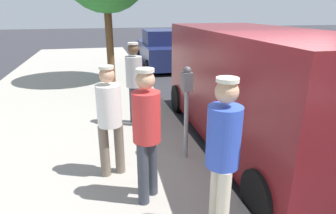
{
  "coord_description": "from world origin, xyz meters",
  "views": [
    {
      "loc": [
        2.65,
        3.13,
        2.47
      ],
      "look_at": [
        1.65,
        -0.9,
        1.05
      ],
      "focal_mm": 30.39,
      "sensor_mm": 36.0,
      "label": 1
    }
  ],
  "objects_px": {
    "pedestrian_in_blue": "(223,150)",
    "pedestrian_in_gray": "(134,79)",
    "parking_meter_near": "(187,98)",
    "parked_sedan_behind": "(162,50)",
    "pedestrian_in_white": "(110,115)",
    "pedestrian_in_red": "(147,129)",
    "parked_van": "(255,85)"
  },
  "relations": [
    {
      "from": "pedestrian_in_red",
      "to": "pedestrian_in_white",
      "type": "height_order",
      "value": "pedestrian_in_red"
    },
    {
      "from": "pedestrian_in_blue",
      "to": "pedestrian_in_gray",
      "type": "relative_size",
      "value": 1.01
    },
    {
      "from": "parking_meter_near",
      "to": "parked_sedan_behind",
      "type": "distance_m",
      "value": 8.76
    },
    {
      "from": "parking_meter_near",
      "to": "parked_van",
      "type": "distance_m",
      "value": 1.59
    },
    {
      "from": "pedestrian_in_blue",
      "to": "pedestrian_in_red",
      "type": "relative_size",
      "value": 1.02
    },
    {
      "from": "pedestrian_in_blue",
      "to": "parked_sedan_behind",
      "type": "height_order",
      "value": "pedestrian_in_blue"
    },
    {
      "from": "pedestrian_in_blue",
      "to": "parked_van",
      "type": "height_order",
      "value": "parked_van"
    },
    {
      "from": "pedestrian_in_gray",
      "to": "pedestrian_in_red",
      "type": "bearing_deg",
      "value": 85.77
    },
    {
      "from": "pedestrian_in_blue",
      "to": "parked_sedan_behind",
      "type": "bearing_deg",
      "value": -99.5
    },
    {
      "from": "pedestrian_in_blue",
      "to": "pedestrian_in_gray",
      "type": "height_order",
      "value": "pedestrian_in_blue"
    },
    {
      "from": "parked_sedan_behind",
      "to": "parked_van",
      "type": "bearing_deg",
      "value": 89.54
    },
    {
      "from": "pedestrian_in_white",
      "to": "pedestrian_in_gray",
      "type": "bearing_deg",
      "value": -107.54
    },
    {
      "from": "parked_van",
      "to": "parked_sedan_behind",
      "type": "relative_size",
      "value": 1.18
    },
    {
      "from": "parking_meter_near",
      "to": "parked_sedan_behind",
      "type": "relative_size",
      "value": 0.34
    },
    {
      "from": "parking_meter_near",
      "to": "pedestrian_in_blue",
      "type": "relative_size",
      "value": 0.87
    },
    {
      "from": "pedestrian_in_white",
      "to": "parked_sedan_behind",
      "type": "xyz_separation_m",
      "value": [
        -2.76,
        -8.84,
        -0.33
      ]
    },
    {
      "from": "parking_meter_near",
      "to": "pedestrian_in_gray",
      "type": "distance_m",
      "value": 1.76
    },
    {
      "from": "pedestrian_in_red",
      "to": "parked_sedan_behind",
      "type": "bearing_deg",
      "value": -103.89
    },
    {
      "from": "parking_meter_near",
      "to": "parked_sedan_behind",
      "type": "height_order",
      "value": "parking_meter_near"
    },
    {
      "from": "pedestrian_in_red",
      "to": "pedestrian_in_gray",
      "type": "height_order",
      "value": "pedestrian_in_gray"
    },
    {
      "from": "pedestrian_in_white",
      "to": "pedestrian_in_gray",
      "type": "relative_size",
      "value": 0.95
    },
    {
      "from": "pedestrian_in_red",
      "to": "pedestrian_in_gray",
      "type": "relative_size",
      "value": 0.99
    },
    {
      "from": "pedestrian_in_white",
      "to": "parking_meter_near",
      "type": "bearing_deg",
      "value": -169.23
    },
    {
      "from": "parking_meter_near",
      "to": "pedestrian_in_gray",
      "type": "relative_size",
      "value": 0.89
    },
    {
      "from": "parked_van",
      "to": "parked_sedan_behind",
      "type": "distance_m",
      "value": 8.08
    },
    {
      "from": "parking_meter_near",
      "to": "pedestrian_in_white",
      "type": "xyz_separation_m",
      "value": [
        1.2,
        0.23,
        -0.11
      ]
    },
    {
      "from": "pedestrian_in_blue",
      "to": "pedestrian_in_red",
      "type": "distance_m",
      "value": 1.0
    },
    {
      "from": "pedestrian_in_blue",
      "to": "parked_sedan_behind",
      "type": "relative_size",
      "value": 0.39
    },
    {
      "from": "pedestrian_in_red",
      "to": "parked_van",
      "type": "xyz_separation_m",
      "value": [
        -2.29,
        -1.47,
        0.03
      ]
    },
    {
      "from": "pedestrian_in_gray",
      "to": "parking_meter_near",
      "type": "bearing_deg",
      "value": 110.01
    },
    {
      "from": "parking_meter_near",
      "to": "pedestrian_in_gray",
      "type": "bearing_deg",
      "value": -69.99
    },
    {
      "from": "pedestrian_in_gray",
      "to": "parked_sedan_behind",
      "type": "relative_size",
      "value": 0.38
    }
  ]
}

